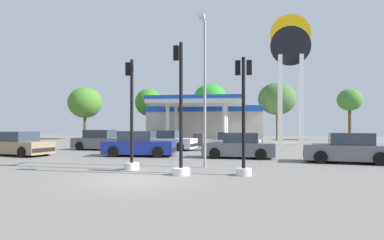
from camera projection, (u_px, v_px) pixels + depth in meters
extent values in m
plane|color=slate|center=(137.00, 179.00, 12.18)|extent=(90.00, 90.00, 0.00)
cube|color=beige|center=(206.00, 124.00, 37.88)|extent=(12.07, 6.69, 3.93)
cube|color=#194CB2|center=(203.00, 109.00, 34.54)|extent=(12.07, 0.12, 0.60)
cube|color=white|center=(198.00, 103.00, 30.96)|extent=(8.21, 6.76, 0.35)
cube|color=#194CB2|center=(198.00, 99.00, 30.96)|extent=(8.31, 6.86, 0.30)
cylinder|color=silver|center=(168.00, 125.00, 29.46)|extent=(0.32, 0.32, 3.75)
cylinder|color=silver|center=(224.00, 125.00, 28.73)|extent=(0.32, 0.32, 3.75)
cylinder|color=silver|center=(176.00, 125.00, 33.14)|extent=(0.32, 0.32, 3.75)
cylinder|color=silver|center=(226.00, 125.00, 32.40)|extent=(0.32, 0.32, 3.75)
cube|color=#4C4C51|center=(198.00, 140.00, 30.92)|extent=(0.90, 0.60, 1.10)
cube|color=white|center=(280.00, 100.00, 32.64)|extent=(0.40, 0.56, 8.68)
cube|color=white|center=(301.00, 100.00, 32.35)|extent=(0.40, 0.56, 8.68)
cylinder|color=black|center=(290.00, 46.00, 32.56)|extent=(3.83, 0.22, 3.83)
cylinder|color=#F2B20C|center=(290.00, 34.00, 32.59)|extent=(3.83, 0.22, 3.83)
cube|color=white|center=(290.00, 40.00, 32.62)|extent=(3.52, 0.08, 0.69)
cylinder|color=black|center=(251.00, 147.00, 25.39)|extent=(0.61, 0.27, 0.59)
cylinder|color=black|center=(249.00, 148.00, 23.86)|extent=(0.61, 0.27, 0.59)
cylinder|color=black|center=(220.00, 146.00, 26.03)|extent=(0.61, 0.27, 0.59)
cylinder|color=black|center=(215.00, 147.00, 24.50)|extent=(0.61, 0.27, 0.59)
cube|color=silver|center=(234.00, 144.00, 24.95)|extent=(4.05, 2.09, 0.70)
cube|color=#2D3842|center=(232.00, 136.00, 24.99)|extent=(2.01, 1.65, 0.59)
cube|color=black|center=(260.00, 146.00, 24.43)|extent=(0.30, 1.55, 0.22)
cylinder|color=black|center=(321.00, 157.00, 16.90)|extent=(0.68, 0.33, 0.66)
cylinder|color=black|center=(319.00, 154.00, 18.57)|extent=(0.68, 0.33, 0.66)
cylinder|color=black|center=(381.00, 159.00, 16.08)|extent=(0.68, 0.33, 0.66)
cylinder|color=black|center=(373.00, 156.00, 17.75)|extent=(0.68, 0.33, 0.66)
cube|color=slate|center=(348.00, 152.00, 17.33)|extent=(4.53, 2.48, 0.78)
cube|color=#2D3842|center=(351.00, 139.00, 17.29)|extent=(2.28, 1.91, 0.66)
cube|color=black|center=(304.00, 153.00, 17.97)|extent=(0.40, 1.71, 0.25)
cylinder|color=black|center=(164.00, 150.00, 21.69)|extent=(0.67, 0.25, 0.66)
cylinder|color=black|center=(158.00, 152.00, 19.92)|extent=(0.67, 0.25, 0.66)
cylinder|color=black|center=(123.00, 149.00, 21.99)|extent=(0.67, 0.25, 0.66)
cylinder|color=black|center=(114.00, 152.00, 20.22)|extent=(0.67, 0.25, 0.66)
cube|color=navy|center=(140.00, 147.00, 20.96)|extent=(4.41, 1.98, 0.79)
cube|color=#2D3842|center=(137.00, 136.00, 20.99)|extent=(2.13, 1.69, 0.66)
cube|color=black|center=(174.00, 149.00, 20.72)|extent=(0.19, 1.73, 0.25)
cylinder|color=black|center=(188.00, 145.00, 26.33)|extent=(0.67, 0.33, 0.64)
cylinder|color=black|center=(180.00, 147.00, 24.71)|extent=(0.67, 0.33, 0.64)
cylinder|color=black|center=(158.00, 145.00, 27.18)|extent=(0.67, 0.33, 0.64)
cylinder|color=black|center=(148.00, 146.00, 25.57)|extent=(0.67, 0.33, 0.64)
cube|color=silver|center=(168.00, 143.00, 25.95)|extent=(4.44, 2.50, 0.76)
cube|color=#2D3842|center=(166.00, 135.00, 26.01)|extent=(2.25, 1.90, 0.64)
cube|color=black|center=(193.00, 145.00, 25.27)|extent=(0.43, 1.66, 0.24)
cylinder|color=black|center=(46.00, 150.00, 21.56)|extent=(0.68, 0.40, 0.64)
cylinder|color=black|center=(22.00, 152.00, 20.00)|extent=(0.68, 0.40, 0.64)
cylinder|color=black|center=(18.00, 149.00, 22.69)|extent=(0.68, 0.40, 0.64)
cube|color=#8C7556|center=(20.00, 147.00, 21.35)|extent=(4.55, 2.91, 0.76)
cube|color=#2D3842|center=(19.00, 137.00, 21.42)|extent=(2.38, 2.08, 0.64)
cube|color=black|center=(43.00, 150.00, 20.46)|extent=(0.60, 1.64, 0.24)
cylinder|color=black|center=(215.00, 153.00, 19.23)|extent=(0.64, 0.26, 0.63)
cylinder|color=black|center=(219.00, 151.00, 20.89)|extent=(0.64, 0.26, 0.63)
cylinder|color=black|center=(261.00, 154.00, 18.67)|extent=(0.64, 0.26, 0.63)
cylinder|color=black|center=(261.00, 152.00, 20.32)|extent=(0.64, 0.26, 0.63)
cube|color=slate|center=(239.00, 149.00, 19.78)|extent=(4.25, 2.03, 0.75)
cube|color=#2D3842|center=(241.00, 138.00, 19.75)|extent=(2.08, 1.68, 0.63)
cube|color=black|center=(205.00, 150.00, 20.22)|extent=(0.24, 1.65, 0.24)
cylinder|color=black|center=(123.00, 145.00, 26.51)|extent=(0.67, 0.29, 0.65)
cylinder|color=black|center=(112.00, 147.00, 24.81)|extent=(0.67, 0.29, 0.65)
cylinder|color=black|center=(92.00, 145.00, 27.17)|extent=(0.67, 0.29, 0.65)
cylinder|color=black|center=(80.00, 146.00, 25.46)|extent=(0.67, 0.29, 0.65)
cube|color=slate|center=(102.00, 143.00, 25.99)|extent=(4.45, 2.22, 0.78)
cube|color=#2D3842|center=(100.00, 134.00, 26.03)|extent=(2.19, 1.79, 0.65)
cube|color=black|center=(127.00, 145.00, 25.47)|extent=(0.29, 1.71, 0.25)
cylinder|color=silver|center=(244.00, 172.00, 13.06)|extent=(0.61, 0.61, 0.28)
cylinder|color=black|center=(244.00, 113.00, 13.09)|extent=(0.14, 0.14, 4.31)
cube|color=black|center=(238.00, 68.00, 13.30)|extent=(0.21, 0.20, 0.57)
sphere|color=red|center=(238.00, 64.00, 13.43)|extent=(0.15, 0.15, 0.15)
sphere|color=#D89E0C|center=(238.00, 68.00, 13.43)|extent=(0.15, 0.15, 0.15)
sphere|color=green|center=(238.00, 73.00, 13.42)|extent=(0.15, 0.15, 0.15)
cube|color=black|center=(249.00, 68.00, 13.24)|extent=(0.21, 0.20, 0.57)
sphere|color=red|center=(249.00, 64.00, 13.36)|extent=(0.15, 0.15, 0.15)
sphere|color=#D89E0C|center=(249.00, 68.00, 13.36)|extent=(0.15, 0.15, 0.15)
sphere|color=green|center=(249.00, 73.00, 13.36)|extent=(0.15, 0.15, 0.15)
cylinder|color=silver|center=(132.00, 166.00, 14.74)|extent=(0.65, 0.65, 0.30)
cylinder|color=black|center=(132.00, 111.00, 14.77)|extent=(0.14, 0.14, 4.51)
cube|color=black|center=(128.00, 69.00, 14.98)|extent=(0.21, 0.20, 0.57)
sphere|color=red|center=(129.00, 65.00, 15.11)|extent=(0.15, 0.15, 0.15)
sphere|color=#D89E0C|center=(129.00, 70.00, 15.10)|extent=(0.15, 0.15, 0.15)
sphere|color=green|center=(129.00, 74.00, 15.10)|extent=(0.15, 0.15, 0.15)
cylinder|color=silver|center=(181.00, 171.00, 13.14)|extent=(0.70, 0.70, 0.29)
cylinder|color=black|center=(181.00, 105.00, 13.17)|extent=(0.14, 0.14, 4.90)
cube|color=black|center=(176.00, 53.00, 13.39)|extent=(0.21, 0.20, 0.57)
sphere|color=red|center=(177.00, 49.00, 13.51)|extent=(0.15, 0.15, 0.15)
sphere|color=#D89E0C|center=(177.00, 54.00, 13.51)|extent=(0.15, 0.15, 0.15)
sphere|color=green|center=(177.00, 58.00, 13.51)|extent=(0.15, 0.15, 0.15)
cylinder|color=brown|center=(85.00, 127.00, 44.29)|extent=(0.38, 0.38, 3.16)
ellipsoid|color=#437729|center=(85.00, 103.00, 44.33)|extent=(4.38, 4.38, 4.01)
cylinder|color=brown|center=(148.00, 126.00, 43.58)|extent=(0.34, 0.34, 3.50)
ellipsoid|color=#337C21|center=(148.00, 102.00, 43.62)|extent=(3.45, 3.45, 3.50)
cylinder|color=brown|center=(210.00, 125.00, 41.80)|extent=(0.30, 0.30, 3.82)
ellipsoid|color=#298A2A|center=(210.00, 97.00, 41.84)|extent=(3.97, 3.97, 3.27)
cylinder|color=brown|center=(277.00, 127.00, 40.95)|extent=(0.27, 0.27, 3.36)
ellipsoid|color=#406534|center=(277.00, 99.00, 40.99)|extent=(4.55, 4.55, 3.91)
cylinder|color=brown|center=(350.00, 125.00, 41.65)|extent=(0.38, 0.38, 3.86)
ellipsoid|color=#3F7830|center=(350.00, 100.00, 41.69)|extent=(2.99, 2.99, 2.68)
cylinder|color=gray|center=(205.00, 94.00, 15.46)|extent=(0.12, 0.12, 6.71)
cylinder|color=gray|center=(203.00, 19.00, 14.91)|extent=(0.09, 1.20, 0.09)
cube|color=beige|center=(202.00, 16.00, 14.31)|extent=(0.24, 0.44, 0.16)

